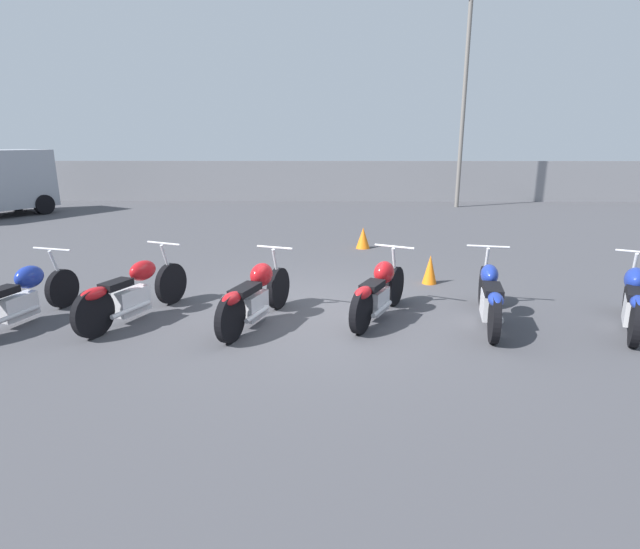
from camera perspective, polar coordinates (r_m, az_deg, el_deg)
ground_plane at (r=7.77m, az=0.01°, el=-4.39°), size 60.00×60.00×0.00m
fence_back at (r=21.93m, az=0.41°, el=10.60°), size 40.00×0.04×1.73m
light_pole_left at (r=20.83m, az=16.26°, el=20.20°), size 0.70×0.35×7.91m
motorcycle_slot_0 at (r=8.38m, az=-31.17°, el=-2.16°), size 0.87×2.09×0.99m
motorcycle_slot_1 at (r=7.85m, az=-20.59°, el=-1.86°), size 1.05×2.12×1.04m
motorcycle_slot_2 at (r=7.22m, az=-7.41°, el=-2.34°), size 0.91×2.05×1.02m
motorcycle_slot_3 at (r=7.45m, az=6.74°, el=-1.90°), size 1.06×1.85×1.00m
motorcycle_slot_4 at (r=7.61m, az=18.82°, el=-2.28°), size 0.76×2.19×1.01m
motorcycle_slot_5 at (r=8.23m, az=32.24°, el=-2.44°), size 1.05×1.88×1.02m
traffic_cone_near at (r=12.38m, az=4.94°, el=4.19°), size 0.34×0.34×0.51m
traffic_cone_far at (r=9.48m, az=12.46°, el=0.57°), size 0.27×0.27×0.54m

